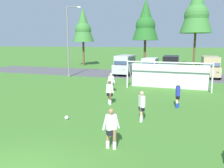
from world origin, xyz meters
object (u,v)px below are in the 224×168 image
Objects in this scene: parked_car_slot_far_left at (125,64)px; parked_car_slot_center_left at (171,65)px; player_defender_far at (110,92)px; street_lamp at (69,41)px; player_winger_right at (178,95)px; player_winger_left at (111,129)px; parked_car_slot_left at (150,66)px; soccer_goal at (169,75)px; parked_car_slot_center at (210,66)px; soccer_ball at (67,118)px; player_trailing_back at (111,83)px; player_midfield_center at (142,106)px.

parked_car_slot_far_left is 0.98× the size of parked_car_slot_center_left.
street_lamp reaches higher than player_defender_far.
player_winger_right is 0.34× the size of parked_car_slot_center_left.
player_winger_left is 22.32m from parked_car_slot_far_left.
soccer_goal is at bearing -70.17° from parked_car_slot_left.
parked_car_slot_left is at bearing 178.47° from parked_car_slot_center.
player_winger_right reaches higher than soccer_ball.
player_trailing_back is at bearing -108.00° from parked_car_slot_center_left.
parked_car_slot_left is at bearing 30.76° from street_lamp.
player_defender_far is at bearing 134.79° from player_midfield_center.
parked_car_slot_left reaches higher than player_defender_far.
player_winger_left is (-0.44, -3.68, 0.00)m from player_midfield_center.
parked_car_slot_center is at bearing -1.53° from parked_car_slot_left.
parked_car_slot_center is (4.58, 0.38, 0.00)m from parked_car_slot_center_left.
player_winger_right is at bearing 64.14° from player_midfield_center.
parked_car_slot_left is 0.95× the size of parked_car_slot_center_left.
player_winger_right is at bearing 73.64° from player_winger_left.
player_trailing_back is (-4.40, -3.21, -0.47)m from soccer_goal.
parked_car_slot_center_left is (5.83, 0.49, 0.00)m from parked_car_slot_far_left.
player_defender_far is (-2.78, 2.80, 0.00)m from player_midfield_center.
parked_car_slot_center is (7.30, -0.19, 0.23)m from parked_car_slot_left.
player_winger_left is at bearing -36.87° from soccer_ball.
player_winger_left is at bearing -83.79° from parked_car_slot_left.
player_winger_left is (2.35, -6.49, 0.00)m from player_defender_far.
player_defender_far is 1.00× the size of player_trailing_back.
soccer_ball is 0.13× the size of player_midfield_center.
parked_car_slot_center is at bearing 79.85° from player_winger_right.
soccer_goal is 0.89× the size of street_lamp.
soccer_ball is 0.13× the size of player_winger_left.
player_midfield_center is 19.20m from parked_car_slot_left.
parked_car_slot_far_left is 0.58× the size of street_lamp.
soccer_goal is 1.52× the size of parked_car_slot_center_left.
parked_car_slot_center is at bearing 65.81° from player_defender_far.
parked_car_slot_left is 2.79m from parked_car_slot_center_left.
soccer_goal is at bearing 86.51° from player_winger_left.
soccer_ball is at bearing -61.91° from street_lamp.
street_lamp reaches higher than parked_car_slot_center.
soccer_goal reaches higher than soccer_ball.
parked_car_slot_left is at bearing 98.69° from player_midfield_center.
street_lamp is (-5.78, -4.24, 2.97)m from parked_car_slot_far_left.
parked_car_slot_center reaches higher than player_trailing_back.
soccer_goal is 1.61× the size of parked_car_slot_left.
parked_car_slot_center is at bearing 65.85° from soccer_goal.
street_lamp is at bearing 129.63° from player_defender_far.
player_defender_far is at bearing -89.58° from parked_car_slot_left.
parked_car_slot_center is (4.83, 22.47, 0.52)m from player_winger_left.
soccer_goal reaches higher than parked_car_slot_left.
soccer_goal is 4.54× the size of player_trailing_back.
parked_car_slot_center_left and parked_car_slot_center have the same top height.
player_midfield_center is 1.00× the size of player_defender_far.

